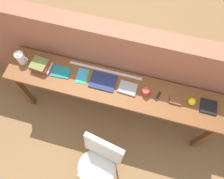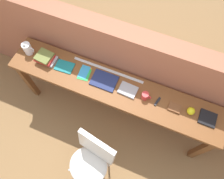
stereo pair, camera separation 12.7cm
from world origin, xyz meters
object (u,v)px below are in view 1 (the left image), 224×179
pitcher_white (21,58)px  magazine_cycling (61,72)px  leather_journal_brown (176,100)px  sports_ball_small (192,102)px  chair_white_moulded (99,162)px  pamphlet_pile_colourful (82,76)px  multitool_folded (158,96)px  book_repair_rightmost (208,107)px  book_open_centre (103,81)px  book_stack_leftmost (41,65)px  mug (146,92)px

pitcher_white → magazine_cycling: bearing=-2.2°
leather_journal_brown → sports_ball_small: sports_ball_small is taller
chair_white_moulded → pitcher_white: pitcher_white is taller
pitcher_white → magazine_cycling: (0.48, -0.02, -0.07)m
chair_white_moulded → pamphlet_pile_colourful: 0.98m
multitool_folded → book_repair_rightmost: book_repair_rightmost is taller
pamphlet_pile_colourful → multitool_folded: 0.88m
magazine_cycling → book_open_centre: (0.50, 0.01, 0.00)m
pitcher_white → pamphlet_pile_colourful: bearing=-0.2°
book_stack_leftmost → leather_journal_brown: (1.55, -0.00, -0.03)m
chair_white_moulded → book_repair_rightmost: (0.99, 0.80, 0.36)m
pamphlet_pile_colourful → multitool_folded: bearing=-1.3°
multitool_folded → leather_journal_brown: 0.19m
mug → leather_journal_brown: bearing=1.0°
pitcher_white → multitool_folded: size_ratio=1.67×
book_stack_leftmost → mug: bearing=-0.4°
book_stack_leftmost → multitool_folded: book_stack_leftmost is taller
pitcher_white → pamphlet_pile_colourful: pitcher_white is taller
pitcher_white → sports_ball_small: size_ratio=2.23×
book_stack_leftmost → pamphlet_pile_colourful: size_ratio=1.16×
book_stack_leftmost → magazine_cycling: book_stack_leftmost is taller
pitcher_white → multitool_folded: (1.60, -0.02, -0.07)m
leather_journal_brown → pamphlet_pile_colourful: bearing=180.0°
multitool_folded → book_repair_rightmost: (0.54, 0.02, 0.00)m
book_stack_leftmost → pamphlet_pile_colourful: 0.49m
pitcher_white → sports_ball_small: pitcher_white is taller
magazine_cycling → book_open_centre: bearing=-3.0°
pitcher_white → book_repair_rightmost: pitcher_white is taller
magazine_cycling → sports_ball_small: 1.48m
chair_white_moulded → sports_ball_small: bearing=45.0°
magazine_cycling → pamphlet_pile_colourful: bearing=-0.3°
leather_journal_brown → book_open_centre: bearing=-179.8°
pamphlet_pile_colourful → leather_journal_brown: leather_journal_brown is taller
pitcher_white → book_repair_rightmost: 2.14m
sports_ball_small → pamphlet_pile_colourful: bearing=179.9°
mug → book_repair_rightmost: size_ratio=0.63×
mug → book_repair_rightmost: 0.68m
magazine_cycling → sports_ball_small: sports_ball_small is taller
mug → book_repair_rightmost: (0.68, 0.02, -0.03)m
chair_white_moulded → sports_ball_small: size_ratio=10.83×
chair_white_moulded → book_open_centre: bearing=102.5°
book_open_centre → leather_journal_brown: 0.82m
pamphlet_pile_colourful → leather_journal_brown: size_ratio=1.51×
pamphlet_pile_colourful → mug: mug is taller
mug → sports_ball_small: mug is taller
pamphlet_pile_colourful → mug: size_ratio=1.78×
magazine_cycling → multitool_folded: (1.12, -0.01, 0.00)m
pamphlet_pile_colourful → book_stack_leftmost: bearing=-178.0°
book_stack_leftmost → magazine_cycling: size_ratio=1.08×
pamphlet_pile_colourful → book_repair_rightmost: size_ratio=1.13×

